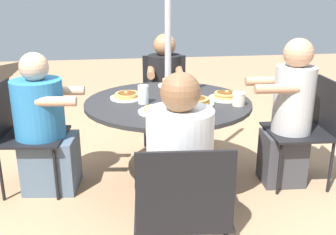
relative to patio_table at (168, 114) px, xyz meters
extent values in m
plane|color=tan|center=(0.00, 0.00, -0.60)|extent=(12.00, 12.00, 0.00)
cylinder|color=#28282B|center=(0.00, 0.00, -0.60)|extent=(0.54, 0.54, 0.01)
cylinder|color=#28282B|center=(0.00, 0.00, -0.26)|extent=(0.09, 0.09, 0.68)
cylinder|color=#28282B|center=(0.00, 0.00, 0.09)|extent=(1.24, 1.24, 0.03)
cylinder|color=#ADADB2|center=(0.00, 0.00, 0.49)|extent=(0.05, 0.05, 2.19)
cylinder|color=black|center=(-0.81, 0.27, -0.39)|extent=(0.02, 0.02, 0.42)
cylinder|color=black|center=(-0.84, -0.14, -0.39)|extent=(0.02, 0.02, 0.42)
cube|color=black|center=(-1.03, 0.08, -0.17)|extent=(0.51, 0.51, 0.02)
cube|color=black|center=(-1.26, 0.10, 0.04)|extent=(0.05, 0.45, 0.40)
cube|color=gray|center=(-0.92, 0.07, -0.39)|extent=(0.39, 0.35, 0.42)
cylinder|color=white|center=(-0.97, 0.08, 0.08)|extent=(0.34, 0.34, 0.52)
sphere|color=brown|center=(-0.97, 0.08, 0.43)|extent=(0.20, 0.20, 0.20)
cylinder|color=brown|center=(-0.78, 0.20, 0.20)|extent=(0.28, 0.09, 0.07)
cylinder|color=brown|center=(-0.81, -0.08, 0.20)|extent=(0.28, 0.09, 0.07)
cylinder|color=black|center=(-0.25, -0.82, -0.39)|extent=(0.02, 0.02, 0.42)
cylinder|color=black|center=(0.15, -0.84, -0.39)|extent=(0.02, 0.02, 0.42)
cylinder|color=black|center=(-0.27, -1.22, -0.39)|extent=(0.02, 0.02, 0.42)
cylinder|color=black|center=(0.13, -1.24, -0.39)|extent=(0.02, 0.02, 0.42)
cube|color=black|center=(-0.06, -1.03, -0.17)|extent=(0.50, 0.50, 0.02)
cube|color=black|center=(-0.07, -1.26, 0.04)|extent=(0.45, 0.04, 0.40)
cube|color=#3D3D42|center=(-0.05, -0.92, -0.39)|extent=(0.31, 0.34, 0.42)
cylinder|color=#B2B2B2|center=(-0.05, -0.97, 0.08)|extent=(0.31, 0.31, 0.53)
sphere|color=tan|center=(-0.05, -0.97, 0.45)|extent=(0.22, 0.22, 0.22)
cylinder|color=tan|center=(-0.17, -0.77, 0.21)|extent=(0.09, 0.32, 0.07)
cylinder|color=tan|center=(0.08, -0.79, 0.21)|extent=(0.09, 0.32, 0.07)
cylinder|color=black|center=(0.80, -0.29, -0.39)|extent=(0.02, 0.02, 0.42)
cylinder|color=black|center=(0.85, 0.11, -0.39)|extent=(0.02, 0.02, 0.42)
cylinder|color=black|center=(1.20, -0.33, -0.39)|extent=(0.02, 0.02, 0.42)
cylinder|color=black|center=(1.25, 0.07, -0.39)|extent=(0.02, 0.02, 0.42)
cube|color=black|center=(1.02, -0.11, -0.17)|extent=(0.52, 0.52, 0.02)
cube|color=black|center=(1.25, -0.14, 0.04)|extent=(0.07, 0.45, 0.40)
cube|color=beige|center=(0.92, -0.10, -0.39)|extent=(0.37, 0.35, 0.42)
cylinder|color=black|center=(0.97, -0.11, 0.05)|extent=(0.33, 0.33, 0.47)
sphere|color=#A3704C|center=(0.97, -0.11, 0.39)|extent=(0.22, 0.22, 0.22)
cylinder|color=#A3704C|center=(0.76, -0.22, 0.16)|extent=(0.33, 0.11, 0.07)
cylinder|color=#A3704C|center=(0.78, 0.05, 0.16)|extent=(0.33, 0.11, 0.07)
cylinder|color=black|center=(0.30, 0.80, -0.39)|extent=(0.02, 0.02, 0.42)
cylinder|color=black|center=(-0.10, 0.85, -0.39)|extent=(0.02, 0.02, 0.42)
cylinder|color=black|center=(0.35, 1.20, -0.39)|extent=(0.02, 0.02, 0.42)
cylinder|color=black|center=(-0.05, 1.25, -0.39)|extent=(0.02, 0.02, 0.42)
cube|color=black|center=(0.13, 1.02, -0.17)|extent=(0.53, 0.53, 0.02)
cube|color=black|center=(0.16, 1.25, 0.04)|extent=(0.45, 0.07, 0.40)
cube|color=slate|center=(0.11, 0.91, -0.39)|extent=(0.40, 0.44, 0.42)
cylinder|color=teal|center=(0.12, 0.96, 0.04)|extent=(0.38, 0.38, 0.45)
sphere|color=#DBA884|center=(0.12, 0.96, 0.37)|extent=(0.21, 0.21, 0.21)
cylinder|color=#DBA884|center=(0.25, 0.77, 0.15)|extent=(0.10, 0.29, 0.07)
cylinder|color=#DBA884|center=(-0.05, 0.80, 0.15)|extent=(0.10, 0.29, 0.07)
cylinder|color=white|center=(0.44, -0.11, 0.11)|extent=(0.26, 0.26, 0.01)
cylinder|color=tan|center=(0.45, -0.10, 0.12)|extent=(0.18, 0.18, 0.01)
cylinder|color=tan|center=(0.44, -0.11, 0.14)|extent=(0.18, 0.18, 0.01)
cylinder|color=tan|center=(0.45, -0.11, 0.15)|extent=(0.18, 0.18, 0.01)
cylinder|color=tan|center=(0.44, -0.11, 0.16)|extent=(0.18, 0.18, 0.01)
ellipsoid|color=brown|center=(0.44, -0.11, 0.17)|extent=(0.14, 0.13, 0.00)
cube|color=#F4E084|center=(0.43, -0.10, 0.18)|extent=(0.03, 0.03, 0.01)
cylinder|color=white|center=(-0.27, 0.12, 0.11)|extent=(0.26, 0.26, 0.01)
cylinder|color=tan|center=(-0.28, 0.12, 0.12)|extent=(0.18, 0.18, 0.01)
cylinder|color=tan|center=(-0.27, 0.11, 0.13)|extent=(0.19, 0.19, 0.01)
ellipsoid|color=brown|center=(-0.27, 0.12, 0.14)|extent=(0.15, 0.14, 0.00)
cube|color=#F4E084|center=(-0.27, 0.12, 0.15)|extent=(0.03, 0.03, 0.01)
cylinder|color=white|center=(-0.13, -0.19, 0.11)|extent=(0.26, 0.26, 0.01)
cylinder|color=tan|center=(-0.14, -0.19, 0.12)|extent=(0.18, 0.18, 0.01)
cylinder|color=tan|center=(-0.14, -0.19, 0.13)|extent=(0.18, 0.18, 0.01)
cylinder|color=tan|center=(-0.13, -0.18, 0.14)|extent=(0.18, 0.18, 0.01)
cylinder|color=tan|center=(-0.14, -0.19, 0.15)|extent=(0.18, 0.18, 0.01)
ellipsoid|color=brown|center=(-0.13, -0.19, 0.16)|extent=(0.15, 0.13, 0.00)
cube|color=#F4E084|center=(-0.14, -0.19, 0.17)|extent=(0.03, 0.03, 0.01)
cylinder|color=white|center=(0.11, 0.30, 0.11)|extent=(0.26, 0.26, 0.01)
cylinder|color=tan|center=(0.11, 0.31, 0.12)|extent=(0.19, 0.19, 0.01)
cylinder|color=tan|center=(0.11, 0.30, 0.13)|extent=(0.18, 0.18, 0.01)
cylinder|color=tan|center=(0.11, 0.30, 0.14)|extent=(0.18, 0.18, 0.01)
ellipsoid|color=brown|center=(0.11, 0.30, 0.15)|extent=(0.15, 0.14, 0.00)
cube|color=#F4E084|center=(0.11, 0.31, 0.16)|extent=(0.03, 0.03, 0.01)
cylinder|color=white|center=(-0.01, -0.44, 0.11)|extent=(0.26, 0.26, 0.01)
cylinder|color=tan|center=(-0.01, -0.44, 0.12)|extent=(0.18, 0.18, 0.01)
cylinder|color=tan|center=(-0.01, -0.44, 0.14)|extent=(0.17, 0.17, 0.01)
cylinder|color=tan|center=(-0.01, -0.44, 0.15)|extent=(0.17, 0.17, 0.01)
ellipsoid|color=brown|center=(-0.01, -0.44, 0.16)|extent=(0.14, 0.13, 0.00)
cube|color=#F4E084|center=(-0.01, -0.45, 0.16)|extent=(0.02, 0.02, 0.01)
cylinder|color=brown|center=(0.16, -0.15, 0.16)|extent=(0.07, 0.07, 0.11)
cylinder|color=brown|center=(0.16, -0.15, 0.24)|extent=(0.03, 0.03, 0.05)
torus|color=brown|center=(0.19, -0.15, 0.18)|extent=(0.05, 0.01, 0.05)
cylinder|color=beige|center=(-0.19, -0.48, 0.15)|extent=(0.09, 0.09, 0.09)
cylinder|color=white|center=(-0.19, -0.48, 0.20)|extent=(0.09, 0.09, 0.01)
cylinder|color=silver|center=(0.17, -0.03, 0.17)|extent=(0.07, 0.07, 0.14)
cylinder|color=silver|center=(-0.04, 0.19, 0.17)|extent=(0.08, 0.08, 0.13)
camera|label=1|loc=(-2.80, 0.40, 0.91)|focal=42.00mm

